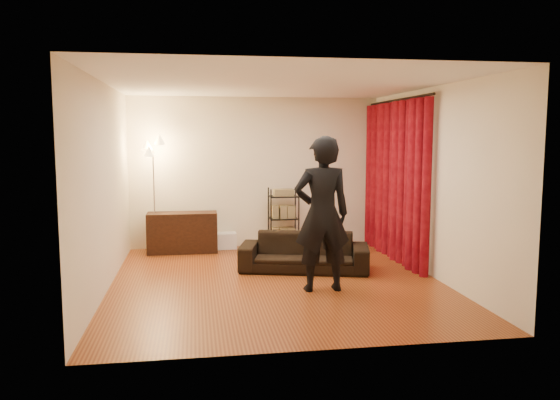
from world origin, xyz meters
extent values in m
plane|color=brown|center=(0.00, 0.00, 0.00)|extent=(5.00, 5.00, 0.00)
plane|color=white|center=(0.00, 0.00, 2.70)|extent=(5.00, 5.00, 0.00)
plane|color=beige|center=(0.00, 2.50, 1.35)|extent=(5.00, 0.00, 5.00)
plane|color=beige|center=(0.00, -2.50, 1.35)|extent=(5.00, 0.00, 5.00)
plane|color=beige|center=(-2.25, 0.00, 1.35)|extent=(0.00, 5.00, 5.00)
plane|color=beige|center=(2.25, 0.00, 1.35)|extent=(0.00, 5.00, 5.00)
cylinder|color=black|center=(2.15, 1.12, 2.58)|extent=(0.04, 2.65, 0.04)
imported|color=black|center=(0.50, 0.54, 0.28)|extent=(2.03, 1.19, 0.56)
imported|color=black|center=(0.52, -0.53, 1.00)|extent=(0.74, 0.49, 2.01)
cube|color=black|center=(-1.32, 2.12, 0.35)|extent=(1.19, 0.45, 0.69)
camera|label=1|loc=(-1.09, -7.32, 2.01)|focal=35.00mm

